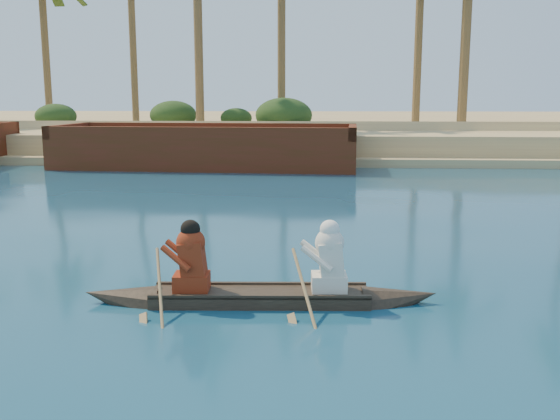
# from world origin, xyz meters

# --- Properties ---
(sandy_embankment) EXTENTS (150.00, 51.00, 1.50)m
(sandy_embankment) POSITION_xyz_m (0.00, 46.89, 0.53)
(sandy_embankment) COLOR #D3BA77
(sandy_embankment) RESTS_ON ground
(palm_grove) EXTENTS (110.00, 14.00, 16.00)m
(palm_grove) POSITION_xyz_m (0.00, 35.00, 8.00)
(palm_grove) COLOR #405E21
(palm_grove) RESTS_ON ground
(shrub_cluster) EXTENTS (100.00, 6.00, 2.40)m
(shrub_cluster) POSITION_xyz_m (0.00, 31.50, 1.20)
(shrub_cluster) COLOR #193312
(shrub_cluster) RESTS_ON ground
(canoe) EXTENTS (5.31, 0.97, 1.45)m
(canoe) POSITION_xyz_m (-8.00, 3.71, 0.28)
(canoe) COLOR #3D2D21
(canoe) RESTS_ON ground
(barge_mid) EXTENTS (13.22, 5.06, 2.17)m
(barge_mid) POSITION_xyz_m (-12.00, 22.00, 0.76)
(barge_mid) COLOR #5E2014
(barge_mid) RESTS_ON ground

